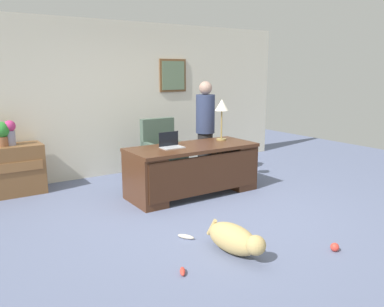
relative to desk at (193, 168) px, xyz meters
The scene contains 14 objects.
ground_plane 0.91m from the desk, 113.11° to the right, with size 12.00×12.00×0.00m, color slate.
back_wall 2.10m from the desk, 99.55° to the left, with size 7.00×0.16×2.70m.
desk is the anchor object (origin of this frame).
credenza 2.87m from the desk, 148.46° to the left, with size 1.21×0.50×0.76m.
armchair 0.92m from the desk, 91.30° to the left, with size 0.60×0.59×1.06m.
person_standing 1.04m from the desk, 44.04° to the left, with size 0.32×0.32×1.67m.
dog_lying 2.04m from the desk, 111.32° to the right, with size 0.36×0.81×0.30m.
laptop 0.53m from the desk, 165.87° to the left, with size 0.32×0.22×0.22m.
desk_lamp 1.10m from the desk, 15.51° to the left, with size 0.22×0.22×0.66m.
vase_with_flowers 2.78m from the desk, 146.42° to the left, with size 0.17×0.17×0.37m.
potted_plant 2.87m from the desk, 147.74° to the left, with size 0.24×0.24×0.36m.
dog_toy_ball 2.46m from the desk, 86.11° to the right, with size 0.09×0.09×0.09m, color #E53F33.
dog_toy_bone 1.68m from the desk, 126.46° to the right, with size 0.20×0.05×0.05m, color beige.
dog_toy_plush 2.44m from the desk, 125.90° to the right, with size 0.15×0.05×0.05m, color #E53F33.
Camera 1 is at (-2.85, -4.04, 1.85)m, focal length 36.75 mm.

